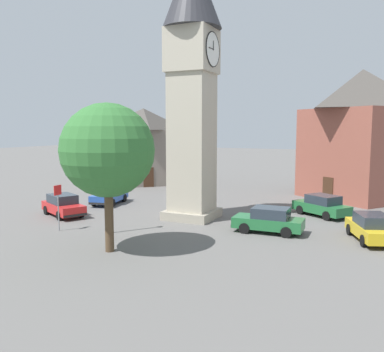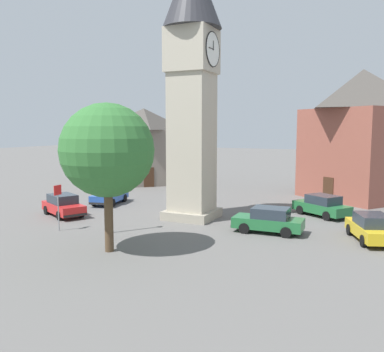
{
  "view_description": "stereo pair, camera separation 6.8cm",
  "coord_description": "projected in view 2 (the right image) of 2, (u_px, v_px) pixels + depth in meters",
  "views": [
    {
      "loc": [
        25.51,
        12.04,
        6.2
      ],
      "look_at": [
        0.0,
        0.0,
        2.95
      ],
      "focal_mm": 38.63,
      "sensor_mm": 36.0,
      "label": 1
    },
    {
      "loc": [
        25.48,
        12.1,
        6.2
      ],
      "look_at": [
        0.0,
        0.0,
        2.95
      ],
      "focal_mm": 38.63,
      "sensor_mm": 36.0,
      "label": 2
    }
  ],
  "objects": [
    {
      "name": "car_red_corner",
      "position": [
        372.0,
        228.0,
        22.77
      ],
      "size": [
        4.46,
        3.05,
        1.53
      ],
      "color": "gold",
      "rests_on": "ground"
    },
    {
      "name": "ground_plane",
      "position": [
        192.0,
        218.0,
        28.73
      ],
      "size": [
        200.0,
        200.0,
        0.0
      ],
      "primitive_type": "plane",
      "color": "#605E5B"
    },
    {
      "name": "road_sign",
      "position": [
        58.0,
        200.0,
        25.01
      ],
      "size": [
        0.6,
        0.07,
        2.8
      ],
      "color": "gray",
      "rests_on": "ground"
    },
    {
      "name": "car_silver_kerb",
      "position": [
        322.0,
        206.0,
        29.28
      ],
      "size": [
        3.72,
        4.36,
        1.53
      ],
      "color": "#236B38",
      "rests_on": "ground"
    },
    {
      "name": "pedestrian",
      "position": [
        174.0,
        182.0,
        40.31
      ],
      "size": [
        0.45,
        0.4,
        1.69
      ],
      "color": "black",
      "rests_on": "ground"
    },
    {
      "name": "car_white_side",
      "position": [
        110.0,
        195.0,
        34.15
      ],
      "size": [
        4.39,
        2.52,
        1.53
      ],
      "color": "#2D5BB7",
      "rests_on": "ground"
    },
    {
      "name": "car_black_far",
      "position": [
        269.0,
        220.0,
        24.63
      ],
      "size": [
        1.91,
        4.18,
        1.53
      ],
      "color": "#236B38",
      "rests_on": "ground"
    },
    {
      "name": "tree",
      "position": [
        107.0,
        151.0,
        20.39
      ],
      "size": [
        4.68,
        4.68,
        7.47
      ],
      "color": "brown",
      "rests_on": "ground"
    },
    {
      "name": "building_terrace_right",
      "position": [
        144.0,
        146.0,
        45.97
      ],
      "size": [
        8.84,
        8.96,
        8.43
      ],
      "color": "slate",
      "rests_on": "ground"
    },
    {
      "name": "clock_tower",
      "position": [
        192.0,
        63.0,
        27.52
      ],
      "size": [
        3.96,
        3.96,
        18.1
      ],
      "color": "#A59C89",
      "rests_on": "ground"
    },
    {
      "name": "building_shop_left",
      "position": [
        361.0,
        133.0,
        36.34
      ],
      "size": [
        11.32,
        11.43,
        11.32
      ],
      "color": "#995142",
      "rests_on": "ground"
    },
    {
      "name": "car_blue_kerb",
      "position": [
        63.0,
        205.0,
        29.43
      ],
      "size": [
        3.31,
        4.45,
        1.53
      ],
      "color": "red",
      "rests_on": "ground"
    },
    {
      "name": "lamp_post",
      "position": [
        110.0,
        175.0,
        24.27
      ],
      "size": [
        0.36,
        0.36,
        5.25
      ],
      "color": "black",
      "rests_on": "ground"
    }
  ]
}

